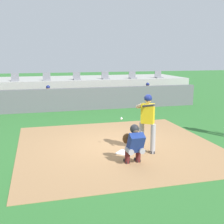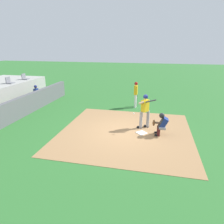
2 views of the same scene
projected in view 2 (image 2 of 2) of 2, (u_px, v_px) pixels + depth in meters
The scene contains 10 objects.
ground_plane at pixel (126, 132), 10.05m from camera, with size 80.00×80.00×0.00m, color #2D6B2D.
dirt_infield at pixel (126, 132), 10.05m from camera, with size 6.40×6.40×0.01m, color #9E754C.
home_plate at pixel (142, 133), 9.87m from camera, with size 0.44×0.44×0.02m, color white.
batter_at_plate at pixel (145, 109), 10.18m from camera, with size 0.53×0.91×1.80m.
catcher_crouched at pixel (161, 123), 9.49m from camera, with size 0.49×1.69×1.13m.
on_deck_batter at pixel (136, 93), 13.68m from camera, with size 0.58×0.23×1.79m.
dugout_wall at pixel (11, 112), 11.20m from camera, with size 13.00×0.30×1.20m, color #59595E.
dugout_player_1 at pixel (38, 93), 15.07m from camera, with size 0.49×0.70×1.30m.
stadium_seat_5 at pixel (10, 82), 14.93m from camera, with size 0.46×0.46×0.48m.
stadium_seat_6 at pixel (25, 78), 16.65m from camera, with size 0.46×0.46×0.48m.
Camera 2 is at (-9.13, -1.34, 4.15)m, focal length 32.07 mm.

